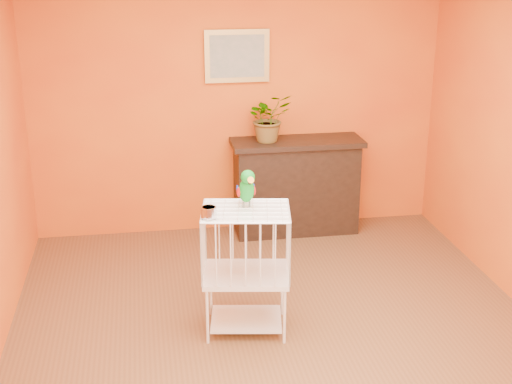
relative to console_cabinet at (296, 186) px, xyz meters
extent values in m
plane|color=brown|center=(-0.56, -2.03, -0.48)|extent=(4.50, 4.50, 0.00)
plane|color=#D76114|center=(-0.56, 0.22, 0.82)|extent=(4.00, 0.00, 4.00)
plane|color=#D76114|center=(-0.56, -4.28, 0.82)|extent=(4.00, 0.00, 4.00)
cube|color=black|center=(0.00, 0.00, -0.03)|extent=(1.20, 0.40, 0.90)
cube|color=black|center=(0.00, 0.00, 0.45)|extent=(1.28, 0.46, 0.05)
cube|color=black|center=(0.00, -0.18, -0.03)|extent=(0.84, 0.02, 0.45)
cube|color=maroon|center=(-0.25, -0.05, -0.13)|extent=(0.05, 0.18, 0.28)
cube|color=#2E552A|center=(-0.17, -0.05, -0.13)|extent=(0.05, 0.18, 0.28)
cube|color=maroon|center=(-0.08, -0.05, -0.13)|extent=(0.05, 0.18, 0.28)
cube|color=#2E552A|center=(0.02, -0.05, -0.13)|extent=(0.05, 0.18, 0.28)
cube|color=maroon|center=(0.12, -0.05, -0.13)|extent=(0.05, 0.18, 0.28)
imported|color=#26722D|center=(-0.28, 0.03, 0.66)|extent=(0.53, 0.56, 0.36)
cube|color=#B0853E|center=(-0.56, 0.19, 1.27)|extent=(0.62, 0.03, 0.50)
cube|color=gray|center=(-0.56, 0.18, 1.27)|extent=(0.52, 0.01, 0.40)
cube|color=silver|center=(-0.78, -1.83, -0.40)|extent=(0.58, 0.48, 0.02)
cube|color=silver|center=(-0.78, -1.83, -0.03)|extent=(0.69, 0.57, 0.04)
cube|color=silver|center=(-0.78, -1.83, 0.48)|extent=(0.69, 0.57, 0.01)
cylinder|color=silver|center=(-1.09, -2.00, -0.26)|extent=(0.02, 0.02, 0.43)
cylinder|color=silver|center=(-0.54, -2.09, -0.26)|extent=(0.02, 0.02, 0.43)
cylinder|color=silver|center=(-1.02, -1.58, -0.26)|extent=(0.02, 0.02, 0.43)
cylinder|color=silver|center=(-0.47, -1.66, -0.26)|extent=(0.02, 0.02, 0.43)
cylinder|color=silver|center=(-1.06, -1.94, 0.52)|extent=(0.11, 0.11, 0.08)
cylinder|color=#59544C|center=(-0.79, -1.77, 0.50)|extent=(0.01, 0.01, 0.04)
cylinder|color=#59544C|center=(-0.74, -1.76, 0.50)|extent=(0.01, 0.01, 0.04)
ellipsoid|color=#0F8C24|center=(-0.76, -1.76, 0.61)|extent=(0.13, 0.17, 0.21)
ellipsoid|color=#0F8C24|center=(-0.76, -1.80, 0.72)|extent=(0.12, 0.12, 0.10)
cone|color=orange|center=(-0.75, -1.84, 0.71)|extent=(0.06, 0.07, 0.07)
cone|color=black|center=(-0.75, -1.83, 0.69)|extent=(0.03, 0.03, 0.03)
sphere|color=black|center=(-0.79, -1.82, 0.73)|extent=(0.01, 0.01, 0.01)
sphere|color=black|center=(-0.72, -1.81, 0.73)|extent=(0.01, 0.01, 0.01)
ellipsoid|color=#A50C0C|center=(-0.82, -1.76, 0.60)|extent=(0.03, 0.06, 0.07)
ellipsoid|color=navy|center=(-0.71, -1.75, 0.60)|extent=(0.03, 0.06, 0.07)
cone|color=#0F8C24|center=(-0.77, -1.70, 0.54)|extent=(0.08, 0.15, 0.11)
camera|label=1|loc=(-1.48, -6.55, 2.29)|focal=50.00mm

